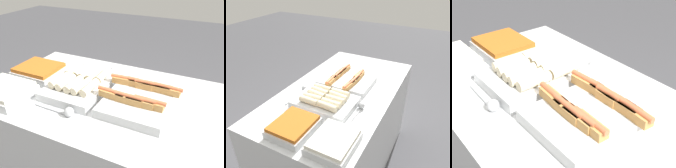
{
  "view_description": "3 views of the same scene",
  "coord_description": "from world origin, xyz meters",
  "views": [
    {
      "loc": [
        0.39,
        -0.95,
        1.58
      ],
      "look_at": [
        -0.06,
        0.0,
        0.98
      ],
      "focal_mm": 35.0,
      "sensor_mm": 36.0,
      "label": 1
    },
    {
      "loc": [
        -1.41,
        -0.72,
        1.84
      ],
      "look_at": [
        -0.06,
        0.0,
        0.98
      ],
      "focal_mm": 35.0,
      "sensor_mm": 36.0,
      "label": 2
    },
    {
      "loc": [
        0.76,
        -0.65,
        1.62
      ],
      "look_at": [
        -0.06,
        0.0,
        0.98
      ],
      "focal_mm": 50.0,
      "sensor_mm": 36.0,
      "label": 3
    }
  ],
  "objects": [
    {
      "name": "tray_hotdogs",
      "position": [
        0.11,
        0.0,
        0.94
      ],
      "size": [
        0.42,
        0.44,
        0.1
      ],
      "color": "silver",
      "rests_on": "counter"
    },
    {
      "name": "serving_spoon_near",
      "position": [
        -0.19,
        -0.26,
        0.92
      ],
      "size": [
        0.25,
        0.05,
        0.05
      ],
      "color": "#B2B5BA",
      "rests_on": "counter"
    },
    {
      "name": "tray_side_back",
      "position": [
        -0.6,
        0.03,
        0.94
      ],
      "size": [
        0.29,
        0.25,
        0.07
      ],
      "color": "silver",
      "rests_on": "counter"
    },
    {
      "name": "tray_wraps",
      "position": [
        -0.26,
        0.0,
        0.94
      ],
      "size": [
        0.32,
        0.45,
        0.1
      ],
      "color": "silver",
      "rests_on": "counter"
    },
    {
      "name": "serving_spoon_far",
      "position": [
        -0.18,
        0.26,
        0.92
      ],
      "size": [
        0.26,
        0.05,
        0.05
      ],
      "color": "#B2B5BA",
      "rests_on": "counter"
    }
  ]
}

